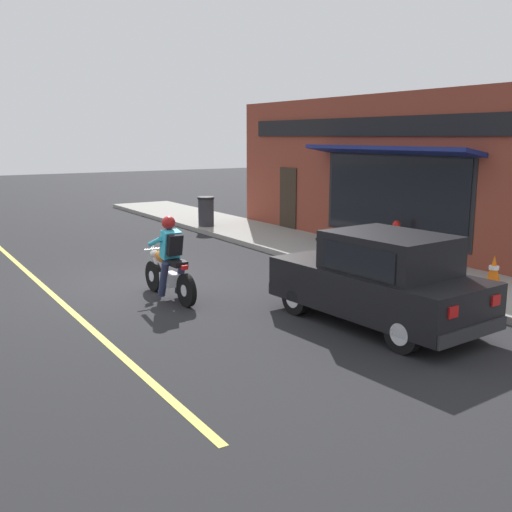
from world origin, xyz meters
TOP-DOWN VIEW (x-y plane):
  - ground_plane at (0.00, 0.00)m, footprint 80.00×80.00m
  - sidewalk_curb at (5.49, 3.00)m, footprint 2.60×22.00m
  - lane_stripe at (-1.80, 3.00)m, footprint 0.12×19.80m
  - storefront_building at (7.01, 0.90)m, footprint 1.25×11.72m
  - motorcycle_with_rider at (0.07, -1.38)m, footprint 0.56×2.02m
  - car_hatchback at (2.34, -4.74)m, footprint 1.91×3.89m
  - traffic_cone at (5.91, -4.32)m, footprint 0.36×0.36m
  - fire_hydrant at (6.43, -1.04)m, footprint 0.36×0.24m
  - trash_bin at (4.66, 5.94)m, footprint 0.56×0.56m

SIDE VIEW (x-z plane):
  - ground_plane at x=0.00m, z-range 0.00..0.00m
  - lane_stripe at x=-1.80m, z-range 0.00..0.01m
  - sidewalk_curb at x=5.49m, z-range 0.00..0.14m
  - traffic_cone at x=5.91m, z-range 0.13..0.73m
  - fire_hydrant at x=6.43m, z-range 0.13..1.01m
  - trash_bin at x=4.66m, z-range 0.15..1.13m
  - motorcycle_with_rider at x=0.07m, z-range -0.13..1.49m
  - car_hatchback at x=2.34m, z-range -0.02..1.55m
  - storefront_building at x=7.01m, z-range 0.01..4.21m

